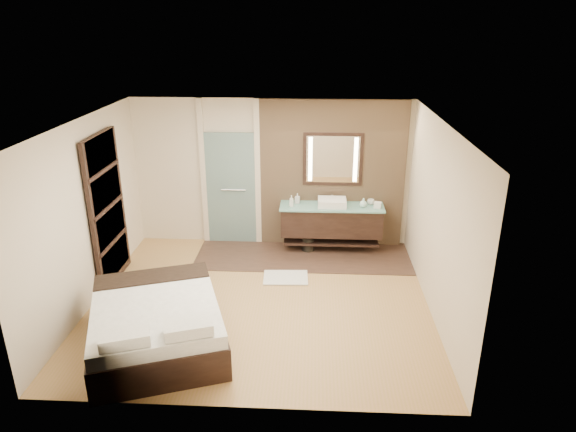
# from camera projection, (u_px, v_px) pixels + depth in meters

# --- Properties ---
(floor) EXTENTS (5.00, 5.00, 0.00)m
(floor) POSITION_uv_depth(u_px,v_px,m) (261.00, 302.00, 7.73)
(floor) COLOR #AE8749
(floor) RESTS_ON ground
(tile_strip) EXTENTS (3.80, 1.30, 0.01)m
(tile_strip) POSITION_uv_depth(u_px,v_px,m) (303.00, 256.00, 9.19)
(tile_strip) COLOR #39261F
(tile_strip) RESTS_ON floor
(stone_wall) EXTENTS (2.60, 0.08, 2.70)m
(stone_wall) POSITION_uv_depth(u_px,v_px,m) (332.00, 175.00, 9.24)
(stone_wall) COLOR #A17D5C
(stone_wall) RESTS_ON floor
(vanity) EXTENTS (1.85, 0.55, 0.88)m
(vanity) POSITION_uv_depth(u_px,v_px,m) (331.00, 220.00, 9.25)
(vanity) COLOR black
(vanity) RESTS_ON stone_wall
(mirror_unit) EXTENTS (1.06, 0.04, 0.96)m
(mirror_unit) POSITION_uv_depth(u_px,v_px,m) (333.00, 159.00, 9.09)
(mirror_unit) COLOR black
(mirror_unit) RESTS_ON stone_wall
(frosted_door) EXTENTS (1.10, 0.12, 2.70)m
(frosted_door) POSITION_uv_depth(u_px,v_px,m) (231.00, 184.00, 9.40)
(frosted_door) COLOR #A3CECE
(frosted_door) RESTS_ON floor
(shoji_partition) EXTENTS (0.06, 1.20, 2.40)m
(shoji_partition) POSITION_uv_depth(u_px,v_px,m) (108.00, 210.00, 7.97)
(shoji_partition) COLOR black
(shoji_partition) RESTS_ON floor
(bed) EXTENTS (2.15, 2.40, 0.77)m
(bed) POSITION_uv_depth(u_px,v_px,m) (157.00, 324.00, 6.60)
(bed) COLOR black
(bed) RESTS_ON floor
(bath_mat) EXTENTS (0.74, 0.53, 0.02)m
(bath_mat) POSITION_uv_depth(u_px,v_px,m) (286.00, 278.00, 8.40)
(bath_mat) COLOR silver
(bath_mat) RESTS_ON floor
(waste_bin) EXTENTS (0.29, 0.29, 0.27)m
(waste_bin) POSITION_uv_depth(u_px,v_px,m) (308.00, 244.00, 9.37)
(waste_bin) COLOR black
(waste_bin) RESTS_ON floor
(tissue_box) EXTENTS (0.15, 0.15, 0.10)m
(tissue_box) POSITION_uv_depth(u_px,v_px,m) (378.00, 205.00, 9.03)
(tissue_box) COLOR white
(tissue_box) RESTS_ON vanity
(soap_bottle_a) EXTENTS (0.10, 0.10, 0.21)m
(soap_bottle_a) POSITION_uv_depth(u_px,v_px,m) (291.00, 201.00, 9.06)
(soap_bottle_a) COLOR silver
(soap_bottle_a) RESTS_ON vanity
(soap_bottle_b) EXTENTS (0.09, 0.10, 0.18)m
(soap_bottle_b) POSITION_uv_depth(u_px,v_px,m) (297.00, 198.00, 9.24)
(soap_bottle_b) COLOR #B2B2B2
(soap_bottle_b) RESTS_ON vanity
(soap_bottle_c) EXTENTS (0.16, 0.16, 0.16)m
(soap_bottle_c) POSITION_uv_depth(u_px,v_px,m) (363.00, 203.00, 9.04)
(soap_bottle_c) COLOR #BCECE3
(soap_bottle_c) RESTS_ON vanity
(cup) EXTENTS (0.16, 0.16, 0.10)m
(cup) POSITION_uv_depth(u_px,v_px,m) (371.00, 202.00, 9.19)
(cup) COLOR white
(cup) RESTS_ON vanity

